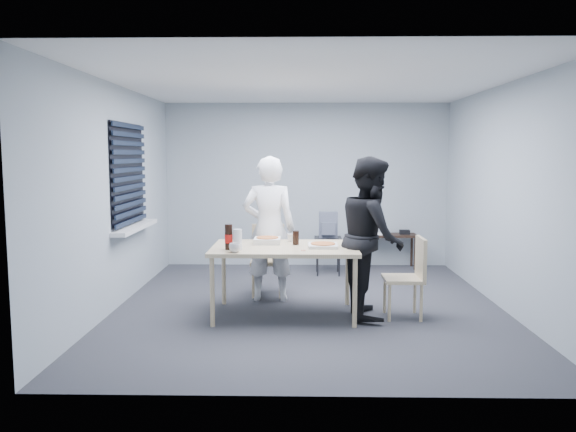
{
  "coord_description": "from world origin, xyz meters",
  "views": [
    {
      "loc": [
        -0.12,
        -6.5,
        1.79
      ],
      "look_at": [
        -0.25,
        0.1,
        1.06
      ],
      "focal_mm": 35.0,
      "sensor_mm": 36.0,
      "label": 1
    }
  ],
  "objects_px": {
    "stool": "(328,245)",
    "chair_right": "(411,272)",
    "side_table": "(390,239)",
    "soda_bottle": "(229,237)",
    "chair_far": "(268,254)",
    "person_black": "(371,237)",
    "person_white": "(269,229)",
    "mug_b": "(291,238)",
    "backpack": "(328,225)",
    "mug_a": "(235,248)",
    "dining_table": "(284,252)"
  },
  "relations": [
    {
      "from": "mug_b",
      "to": "soda_bottle",
      "type": "height_order",
      "value": "soda_bottle"
    },
    {
      "from": "dining_table",
      "to": "person_white",
      "type": "relative_size",
      "value": 0.9
    },
    {
      "from": "chair_far",
      "to": "person_black",
      "type": "xyz_separation_m",
      "value": [
        1.2,
        -0.98,
        0.37
      ]
    },
    {
      "from": "side_table",
      "to": "soda_bottle",
      "type": "distance_m",
      "value": 3.64
    },
    {
      "from": "dining_table",
      "to": "backpack",
      "type": "height_order",
      "value": "backpack"
    },
    {
      "from": "stool",
      "to": "mug_b",
      "type": "relative_size",
      "value": 5.54
    },
    {
      "from": "chair_far",
      "to": "person_black",
      "type": "height_order",
      "value": "person_black"
    },
    {
      "from": "side_table",
      "to": "mug_b",
      "type": "distance_m",
      "value": 2.8
    },
    {
      "from": "mug_a",
      "to": "mug_b",
      "type": "relative_size",
      "value": 1.23
    },
    {
      "from": "stool",
      "to": "chair_right",
      "type": "bearing_deg",
      "value": -70.39
    },
    {
      "from": "dining_table",
      "to": "mug_b",
      "type": "bearing_deg",
      "value": 78.44
    },
    {
      "from": "stool",
      "to": "person_white",
      "type": "bearing_deg",
      "value": -117.9
    },
    {
      "from": "person_white",
      "to": "stool",
      "type": "bearing_deg",
      "value": -117.9
    },
    {
      "from": "mug_a",
      "to": "mug_b",
      "type": "bearing_deg",
      "value": 52.28
    },
    {
      "from": "chair_far",
      "to": "side_table",
      "type": "height_order",
      "value": "chair_far"
    },
    {
      "from": "mug_a",
      "to": "stool",
      "type": "bearing_deg",
      "value": 66.85
    },
    {
      "from": "dining_table",
      "to": "stool",
      "type": "bearing_deg",
      "value": 74.64
    },
    {
      "from": "stool",
      "to": "backpack",
      "type": "bearing_deg",
      "value": -90.0
    },
    {
      "from": "person_black",
      "to": "side_table",
      "type": "bearing_deg",
      "value": -13.71
    },
    {
      "from": "person_white",
      "to": "side_table",
      "type": "relative_size",
      "value": 2.18
    },
    {
      "from": "person_black",
      "to": "backpack",
      "type": "height_order",
      "value": "person_black"
    },
    {
      "from": "mug_a",
      "to": "soda_bottle",
      "type": "relative_size",
      "value": 0.45
    },
    {
      "from": "chair_far",
      "to": "chair_right",
      "type": "bearing_deg",
      "value": -32.75
    },
    {
      "from": "person_white",
      "to": "backpack",
      "type": "xyz_separation_m",
      "value": [
        0.8,
        1.5,
        -0.14
      ]
    },
    {
      "from": "chair_far",
      "to": "backpack",
      "type": "bearing_deg",
      "value": 54.45
    },
    {
      "from": "backpack",
      "to": "soda_bottle",
      "type": "xyz_separation_m",
      "value": [
        -1.18,
        -2.38,
        0.17
      ]
    },
    {
      "from": "stool",
      "to": "chair_far",
      "type": "bearing_deg",
      "value": -125.28
    },
    {
      "from": "backpack",
      "to": "chair_far",
      "type": "bearing_deg",
      "value": -112.36
    },
    {
      "from": "person_white",
      "to": "stool",
      "type": "xyz_separation_m",
      "value": [
        0.8,
        1.51,
        -0.44
      ]
    },
    {
      "from": "person_white",
      "to": "mug_a",
      "type": "xyz_separation_m",
      "value": [
        -0.3,
        -1.05,
        -0.06
      ]
    },
    {
      "from": "chair_right",
      "to": "backpack",
      "type": "bearing_deg",
      "value": 109.7
    },
    {
      "from": "side_table",
      "to": "soda_bottle",
      "type": "xyz_separation_m",
      "value": [
        -2.19,
        -2.87,
        0.45
      ]
    },
    {
      "from": "person_black",
      "to": "side_table",
      "type": "distance_m",
      "value": 2.76
    },
    {
      "from": "backpack",
      "to": "stool",
      "type": "bearing_deg",
      "value": 103.2
    },
    {
      "from": "side_table",
      "to": "soda_bottle",
      "type": "height_order",
      "value": "soda_bottle"
    },
    {
      "from": "chair_far",
      "to": "stool",
      "type": "xyz_separation_m",
      "value": [
        0.84,
        1.18,
        -0.07
      ]
    },
    {
      "from": "chair_right",
      "to": "mug_a",
      "type": "distance_m",
      "value": 1.95
    },
    {
      "from": "chair_far",
      "to": "backpack",
      "type": "height_order",
      "value": "backpack"
    },
    {
      "from": "chair_far",
      "to": "person_black",
      "type": "bearing_deg",
      "value": -39.29
    },
    {
      "from": "dining_table",
      "to": "person_black",
      "type": "xyz_separation_m",
      "value": [
        0.96,
        0.0,
        0.17
      ]
    },
    {
      "from": "chair_right",
      "to": "side_table",
      "type": "bearing_deg",
      "value": 85.48
    },
    {
      "from": "person_black",
      "to": "stool",
      "type": "bearing_deg",
      "value": 9.53
    },
    {
      "from": "side_table",
      "to": "mug_a",
      "type": "bearing_deg",
      "value": -124.62
    },
    {
      "from": "backpack",
      "to": "dining_table",
      "type": "bearing_deg",
      "value": -92.24
    },
    {
      "from": "soda_bottle",
      "to": "stool",
      "type": "bearing_deg",
      "value": 63.64
    },
    {
      "from": "dining_table",
      "to": "side_table",
      "type": "xyz_separation_m",
      "value": [
        1.6,
        2.65,
        -0.26
      ]
    },
    {
      "from": "chair_right",
      "to": "chair_far",
      "type": "bearing_deg",
      "value": 147.25
    },
    {
      "from": "side_table",
      "to": "stool",
      "type": "distance_m",
      "value": 1.12
    },
    {
      "from": "soda_bottle",
      "to": "mug_b",
      "type": "bearing_deg",
      "value": 40.49
    },
    {
      "from": "chair_right",
      "to": "side_table",
      "type": "xyz_separation_m",
      "value": [
        0.21,
        2.72,
        -0.05
      ]
    }
  ]
}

